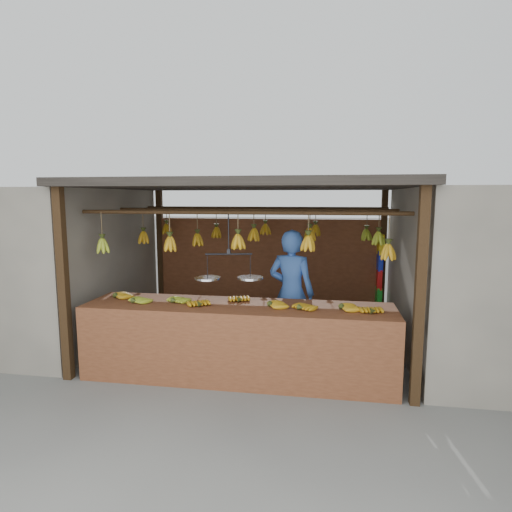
# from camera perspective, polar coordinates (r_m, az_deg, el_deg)

# --- Properties ---
(ground) EXTENTS (80.00, 80.00, 0.00)m
(ground) POSITION_cam_1_polar(r_m,az_deg,el_deg) (6.46, -0.44, -11.86)
(ground) COLOR #5B5B57
(stall) EXTENTS (4.30, 3.30, 2.40)m
(stall) POSITION_cam_1_polar(r_m,az_deg,el_deg) (6.41, 0.04, 5.99)
(stall) COLOR black
(stall) RESTS_ON ground
(neighbor_left) EXTENTS (3.00, 3.00, 2.30)m
(neighbor_left) POSITION_cam_1_polar(r_m,az_deg,el_deg) (7.65, -28.08, -0.81)
(neighbor_left) COLOR slate
(neighbor_left) RESTS_ON ground
(counter) EXTENTS (3.71, 0.85, 0.96)m
(counter) POSITION_cam_1_polar(r_m,az_deg,el_deg) (5.09, -2.70, -8.91)
(counter) COLOR brown
(counter) RESTS_ON ground
(hanging_bananas) EXTENTS (3.65, 2.21, 0.38)m
(hanging_bananas) POSITION_cam_1_polar(r_m,az_deg,el_deg) (6.11, -0.37, 2.54)
(hanging_bananas) COLOR #92A523
(hanging_bananas) RESTS_ON ground
(balance_scale) EXTENTS (0.81, 0.41, 0.81)m
(balance_scale) POSITION_cam_1_polar(r_m,az_deg,el_deg) (5.21, -3.63, -2.57)
(balance_scale) COLOR black
(balance_scale) RESTS_ON ground
(vendor) EXTENTS (0.72, 0.56, 1.75)m
(vendor) POSITION_cam_1_polar(r_m,az_deg,el_deg) (5.91, 4.73, -4.95)
(vendor) COLOR #3359A5
(vendor) RESTS_ON ground
(bag_bundles) EXTENTS (0.08, 0.26, 1.24)m
(bag_bundles) POSITION_cam_1_polar(r_m,az_deg,el_deg) (7.50, 16.15, -1.84)
(bag_bundles) COLOR yellow
(bag_bundles) RESTS_ON ground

